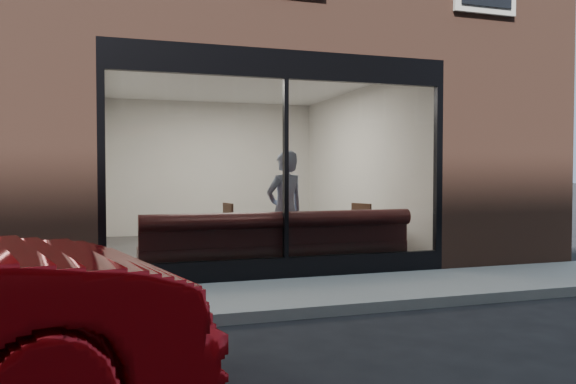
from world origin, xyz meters
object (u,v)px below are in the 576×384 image
object	(u,v)px
cafe_chair_left	(218,243)
cafe_chair_right	(354,244)
banquette	(278,259)
person	(285,210)
cafe_table_left	(225,222)
cafe_table_right	(367,217)

from	to	relation	value
cafe_chair_left	cafe_chair_right	world-z (taller)	cafe_chair_right
banquette	person	bearing A→B (deg)	55.23
banquette	cafe_chair_right	xyz separation A→B (m)	(1.72, 1.10, 0.01)
person	banquette	bearing A→B (deg)	35.27
person	cafe_chair_right	world-z (taller)	person
cafe_table_left	cafe_chair_left	distance (m)	1.46
cafe_chair_right	cafe_table_right	bearing A→B (deg)	87.09
cafe_chair_left	cafe_chair_right	xyz separation A→B (m)	(2.25, -0.82, 0.00)
cafe_table_left	banquette	bearing A→B (deg)	-39.40
cafe_chair_right	banquette	bearing A→B (deg)	11.80
cafe_table_right	banquette	bearing A→B (deg)	-156.86
banquette	person	distance (m)	0.78
cafe_table_left	cafe_table_right	xyz separation A→B (m)	(2.50, 0.23, 0.00)
cafe_table_left	cafe_table_right	bearing A→B (deg)	5.27
cafe_table_left	cafe_chair_right	world-z (taller)	cafe_table_left
banquette	cafe_chair_right	bearing A→B (deg)	32.56
person	cafe_chair_left	bearing A→B (deg)	-85.21
cafe_table_left	cafe_chair_right	distance (m)	2.51
cafe_chair_left	cafe_chair_right	distance (m)	2.40
cafe_table_left	person	bearing A→B (deg)	-15.31
cafe_table_left	cafe_table_right	size ratio (longest dim) A/B	0.92
banquette	cafe_table_left	world-z (taller)	cafe_table_left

